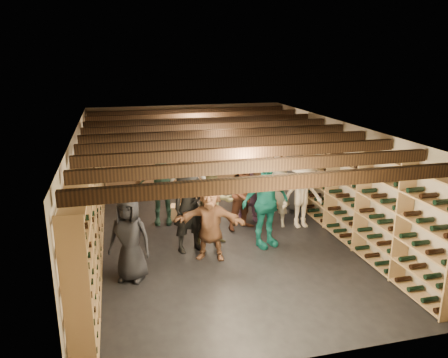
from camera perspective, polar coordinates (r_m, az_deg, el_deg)
name	(u,v)px	position (r m, az deg, el deg)	size (l,w,h in m)	color
ground	(219,238)	(9.43, -0.59, -7.74)	(8.00, 8.00, 0.00)	black
walls	(219,185)	(9.01, -0.62, -0.74)	(5.52, 8.02, 2.40)	tan
ceiling	(219,127)	(8.74, -0.64, 6.81)	(5.50, 8.00, 0.01)	beige
ceiling_joists	(219,134)	(8.77, -0.64, 5.91)	(5.40, 7.12, 0.18)	black
wine_rack_left	(90,200)	(8.84, -17.05, -2.66)	(0.32, 7.50, 2.15)	#A17E4E
wine_rack_right	(332,182)	(9.94, 13.93, -0.36)	(0.32, 7.50, 2.15)	#A17E4E
wine_rack_back	(188,152)	(12.68, -4.69, 3.57)	(4.70, 0.30, 2.15)	#A17E4E
crate_stack_left	(186,196)	(11.09, -4.93, -2.22)	(0.57, 0.45, 0.68)	tan
crate_stack_right	(180,213)	(10.44, -5.79, -4.41)	(0.59, 0.50, 0.34)	tan
crate_loose	(275,203)	(11.35, 6.64, -3.19)	(0.50, 0.33, 0.17)	tan
person_0	(130,238)	(7.69, -12.21, -7.60)	(0.75, 0.49, 1.53)	black
person_1	(189,205)	(8.58, -4.57, -3.39)	(0.70, 0.46, 1.92)	black
person_2	(214,204)	(8.88, -1.33, -3.34)	(0.83, 0.65, 1.71)	brown
person_3	(303,195)	(9.94, 10.23, -2.02)	(0.99, 0.57, 1.53)	beige
person_4	(266,203)	(8.81, 5.45, -3.09)	(1.09, 0.45, 1.85)	#157166
person_5	(210,222)	(8.29, -1.83, -5.63)	(1.38, 0.44, 1.48)	brown
person_7	(278,192)	(9.90, 7.06, -1.68)	(0.59, 0.39, 1.62)	gray
person_8	(245,194)	(9.66, 2.80, -1.96)	(0.80, 0.62, 1.64)	#462417
person_9	(189,181)	(10.23, -4.66, -0.30)	(1.21, 0.69, 1.87)	beige
person_10	(161,187)	(10.04, -8.19, -1.03)	(1.03, 0.43, 1.76)	#274739
person_11	(248,189)	(10.20, 3.14, -1.33)	(1.41, 0.45, 1.52)	#805580
person_12	(293,177)	(10.90, 9.05, 0.25)	(0.85, 0.56, 1.75)	#313136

